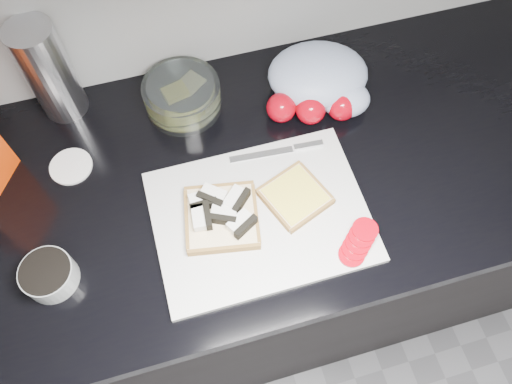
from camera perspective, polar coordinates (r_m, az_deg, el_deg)
The scene contains 13 objects.
base_cabinet at distance 1.42m, azimuth -5.87°, elevation -8.30°, with size 3.50×0.60×0.86m, color black.
countertop at distance 1.01m, azimuth -8.18°, elevation 0.26°, with size 3.50×0.64×0.04m, color black.
cutting_board at distance 0.94m, azimuth 0.50°, elevation -2.79°, with size 0.40×0.30×0.01m, color silver.
bread_left at distance 0.93m, azimuth -4.02°, elevation -2.66°, with size 0.16×0.16×0.04m.
bread_right at distance 0.95m, azimuth 4.49°, elevation -0.49°, with size 0.15×0.15×0.02m.
tomato_slices at distance 0.93m, azimuth 11.61°, elevation -5.63°, with size 0.10×0.09×0.02m.
knife at distance 1.01m, azimuth 3.73°, elevation 4.90°, with size 0.19×0.03×0.01m.
seed_tub at distance 0.95m, azimuth -22.62°, elevation -8.71°, with size 0.09×0.09×0.05m.
tub_lid at distance 1.07m, azimuth -20.39°, elevation 2.76°, with size 0.08×0.08×0.01m, color white.
glass_bowl at distance 1.07m, azimuth -8.41°, elevation 10.78°, with size 0.16×0.16×0.07m.
steel_canister at distance 1.08m, azimuth -22.60°, elevation 12.57°, with size 0.09×0.09×0.22m, color #BBBBC0.
grocery_bag at distance 1.09m, azimuth 7.53°, elevation 12.79°, with size 0.24×0.22×0.09m.
whole_tomatoes at distance 1.05m, azimuth 6.34°, elevation 9.55°, with size 0.19×0.09×0.06m.
Camera 1 is at (0.01, 0.71, 1.76)m, focal length 35.00 mm.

